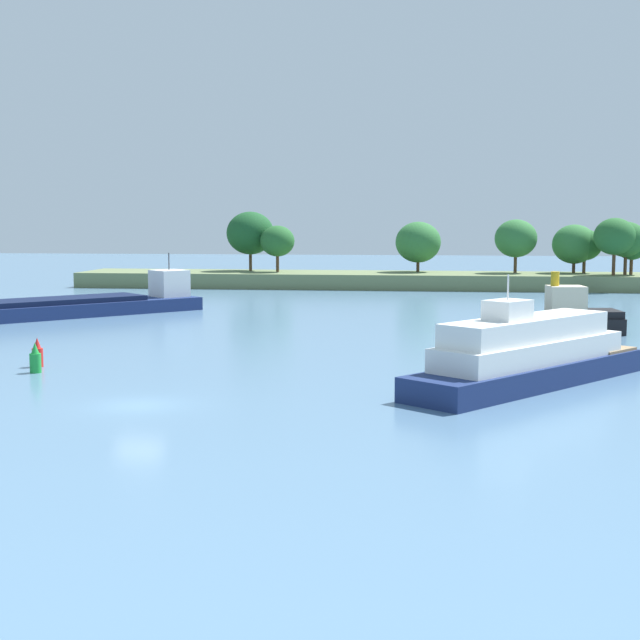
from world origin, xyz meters
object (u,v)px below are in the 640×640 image
object	(u,v)px
white_riverboat	(529,356)
channel_buoy_green	(35,360)
tugboat	(570,317)
channel_buoy_red	(38,354)
cargo_barge	(55,307)
fishing_skiff	(504,337)

from	to	relation	value
white_riverboat	channel_buoy_green	world-z (taller)	white_riverboat
tugboat	channel_buoy_red	world-z (taller)	tugboat
channel_buoy_red	white_riverboat	bearing A→B (deg)	-5.39
tugboat	cargo_barge	size ratio (longest dim) A/B	0.33
tugboat	fishing_skiff	distance (m)	7.82
tugboat	channel_buoy_red	size ratio (longest dim) A/B	4.65
channel_buoy_red	fishing_skiff	bearing A→B (deg)	29.12
fishing_skiff	cargo_barge	bearing A→B (deg)	164.09
white_riverboat	cargo_barge	size ratio (longest dim) A/B	0.64
cargo_barge	channel_buoy_green	size ratio (longest dim) A/B	14.12
tugboat	cargo_barge	distance (m)	48.40
white_riverboat	fishing_skiff	distance (m)	20.12
channel_buoy_red	channel_buoy_green	xyz separation A→B (m)	(0.85, -2.21, 0.00)
white_riverboat	channel_buoy_red	bearing A→B (deg)	174.61
white_riverboat	cargo_barge	world-z (taller)	white_riverboat
fishing_skiff	channel_buoy_red	size ratio (longest dim) A/B	2.00
white_riverboat	cargo_barge	bearing A→B (deg)	142.66
tugboat	channel_buoy_green	xyz separation A→B (m)	(-35.73, -24.54, -0.52)
fishing_skiff	channel_buoy_green	world-z (taller)	channel_buoy_green
tugboat	fishing_skiff	bearing A→B (deg)	-138.14
channel_buoy_green	cargo_barge	bearing A→B (deg)	111.21
tugboat	fishing_skiff	size ratio (longest dim) A/B	2.32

